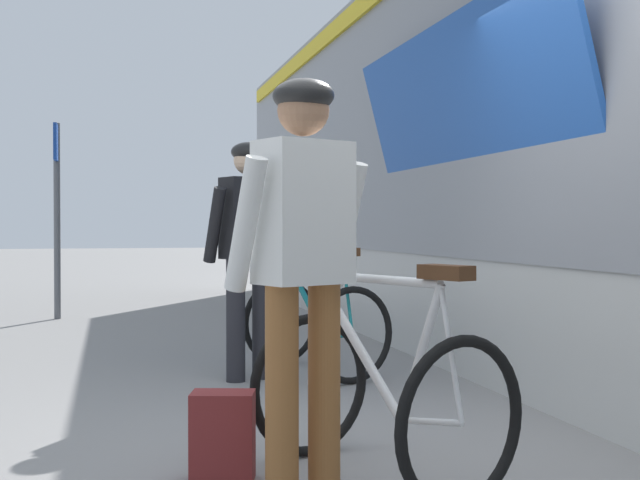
{
  "coord_description": "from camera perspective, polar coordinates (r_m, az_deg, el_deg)",
  "views": [
    {
      "loc": [
        -1.27,
        -3.84,
        1.15
      ],
      "look_at": [
        0.08,
        1.56,
        1.05
      ],
      "focal_mm": 47.21,
      "sensor_mm": 36.0,
      "label": 1
    }
  ],
  "objects": [
    {
      "name": "cyclist_near_in_white",
      "position": [
        3.54,
        -1.16,
        -0.49
      ],
      "size": [
        0.66,
        0.48,
        1.76
      ],
      "color": "#935B2D",
      "rests_on": "ground"
    },
    {
      "name": "backpack_on_platform",
      "position": [
        3.89,
        -6.61,
        -13.09
      ],
      "size": [
        0.32,
        0.25,
        0.4
      ],
      "primitive_type": "cube",
      "rotation": [
        0.0,
        0.0,
        -0.26
      ],
      "color": "maroon",
      "rests_on": "ground"
    },
    {
      "name": "ground_plane",
      "position": [
        4.21,
        4.23,
        -14.82
      ],
      "size": [
        80.0,
        80.0,
        0.0
      ],
      "primitive_type": "plane",
      "color": "gray"
    },
    {
      "name": "cyclist_far_in_dark",
      "position": [
        6.24,
        -4.88,
        0.14
      ],
      "size": [
        0.66,
        0.46,
        1.76
      ],
      "color": "#232328",
      "rests_on": "ground"
    },
    {
      "name": "platform_sign_post",
      "position": [
        10.8,
        -17.41,
        3.47
      ],
      "size": [
        0.08,
        0.7,
        2.4
      ],
      "color": "#595B60",
      "rests_on": "ground"
    },
    {
      "name": "bicycle_far_teal",
      "position": [
        6.51,
        -0.35,
        -5.58
      ],
      "size": [
        1.02,
        1.24,
        0.99
      ],
      "color": "black",
      "rests_on": "ground"
    },
    {
      "name": "bicycle_near_white",
      "position": [
        3.83,
        4.03,
        -10.22
      ],
      "size": [
        1.07,
        1.26,
        0.99
      ],
      "color": "black",
      "rests_on": "ground"
    }
  ]
}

